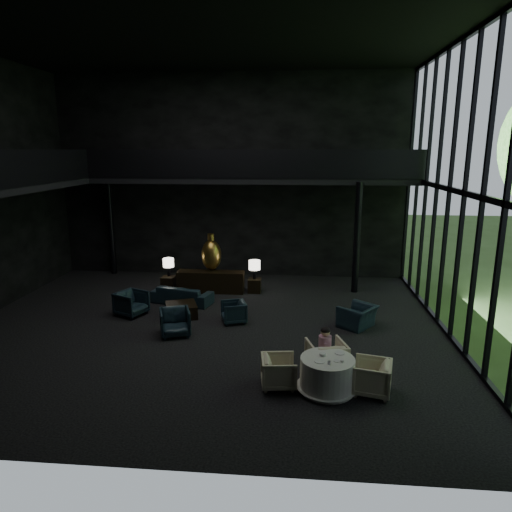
# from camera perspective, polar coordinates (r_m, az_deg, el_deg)

# --- Properties ---
(floor) EXTENTS (14.00, 12.00, 0.02)m
(floor) POSITION_cam_1_polar(r_m,az_deg,el_deg) (13.55, -6.53, -9.02)
(floor) COLOR black
(floor) RESTS_ON ground
(ceiling) EXTENTS (14.00, 12.00, 0.02)m
(ceiling) POSITION_cam_1_polar(r_m,az_deg,el_deg) (12.88, -7.56, 26.08)
(ceiling) COLOR black
(ceiling) RESTS_ON ground
(wall_back) EXTENTS (14.00, 0.04, 8.00)m
(wall_back) POSITION_cam_1_polar(r_m,az_deg,el_deg) (18.50, -3.11, 9.76)
(wall_back) COLOR black
(wall_back) RESTS_ON ground
(wall_front) EXTENTS (14.00, 0.04, 8.00)m
(wall_front) POSITION_cam_1_polar(r_m,az_deg,el_deg) (6.89, -17.39, 3.36)
(wall_front) COLOR black
(wall_front) RESTS_ON ground
(curtain_wall) EXTENTS (0.20, 12.00, 8.00)m
(curtain_wall) POSITION_cam_1_polar(r_m,az_deg,el_deg) (13.06, 24.62, 7.16)
(curtain_wall) COLOR black
(curtain_wall) RESTS_ON ground
(mezzanine_back) EXTENTS (12.00, 2.00, 0.25)m
(mezzanine_back) POSITION_cam_1_polar(r_m,az_deg,el_deg) (17.39, -0.27, 9.56)
(mezzanine_back) COLOR black
(mezzanine_back) RESTS_ON wall_back
(railing_left) EXTENTS (0.06, 12.00, 1.00)m
(railing_left) POSITION_cam_1_polar(r_m,az_deg,el_deg) (14.46, -27.15, 9.78)
(railing_left) COLOR black
(railing_left) RESTS_ON mezzanine_left
(railing_back) EXTENTS (12.00, 0.06, 1.00)m
(railing_back) POSITION_cam_1_polar(r_m,az_deg,el_deg) (16.37, -0.61, 11.43)
(railing_back) COLOR black
(railing_back) RESTS_ON mezzanine_back
(column_nw) EXTENTS (0.24, 0.24, 4.00)m
(column_nw) POSITION_cam_1_polar(r_m,az_deg,el_deg) (19.77, -17.69, 3.54)
(column_nw) COLOR black
(column_nw) RESTS_ON floor
(column_ne) EXTENTS (0.24, 0.24, 4.00)m
(column_ne) POSITION_cam_1_polar(r_m,az_deg,el_deg) (16.71, 12.50, 2.18)
(column_ne) COLOR black
(column_ne) RESTS_ON floor
(console) EXTENTS (2.43, 0.55, 0.77)m
(console) POSITION_cam_1_polar(r_m,az_deg,el_deg) (16.76, -5.68, -3.21)
(console) COLOR black
(console) RESTS_ON floor
(bronze_urn) EXTENTS (0.72, 0.72, 1.35)m
(bronze_urn) POSITION_cam_1_polar(r_m,az_deg,el_deg) (16.74, -5.61, 0.17)
(bronze_urn) COLOR #9D6022
(bronze_urn) RESTS_ON console
(side_table_left) EXTENTS (0.48, 0.48, 0.52)m
(side_table_left) POSITION_cam_1_polar(r_m,az_deg,el_deg) (17.21, -10.89, -3.39)
(side_table_left) COLOR black
(side_table_left) RESTS_ON floor
(table_lamp_left) EXTENTS (0.40, 0.40, 0.67)m
(table_lamp_left) POSITION_cam_1_polar(r_m,az_deg,el_deg) (17.12, -10.90, -0.92)
(table_lamp_left) COLOR black
(table_lamp_left) RESTS_ON side_table_left
(side_table_right) EXTENTS (0.46, 0.46, 0.51)m
(side_table_right) POSITION_cam_1_polar(r_m,az_deg,el_deg) (16.68, -0.18, -3.71)
(side_table_right) COLOR black
(side_table_right) RESTS_ON floor
(table_lamp_right) EXTENTS (0.41, 0.41, 0.69)m
(table_lamp_right) POSITION_cam_1_polar(r_m,az_deg,el_deg) (16.46, -0.19, -1.23)
(table_lamp_right) COLOR black
(table_lamp_right) RESTS_ON side_table_right
(sofa) EXTENTS (2.08, 1.07, 0.78)m
(sofa) POSITION_cam_1_polar(r_m,az_deg,el_deg) (15.70, -9.21, -4.45)
(sofa) COLOR black
(sofa) RESTS_ON floor
(lounge_armchair_west) EXTENTS (1.13, 1.16, 0.92)m
(lounge_armchair_west) POSITION_cam_1_polar(r_m,az_deg,el_deg) (14.91, -15.32, -5.45)
(lounge_armchair_west) COLOR black
(lounge_armchair_west) RESTS_ON floor
(lounge_armchair_east) EXTENTS (0.76, 0.79, 0.65)m
(lounge_armchair_east) POSITION_cam_1_polar(r_m,az_deg,el_deg) (13.86, -2.81, -6.99)
(lounge_armchair_east) COLOR black
(lounge_armchair_east) RESTS_ON floor
(lounge_armchair_south) EXTENTS (1.08, 1.04, 0.88)m
(lounge_armchair_south) POSITION_cam_1_polar(r_m,az_deg,el_deg) (13.09, -10.09, -7.89)
(lounge_armchair_south) COLOR black
(lounge_armchair_south) RESTS_ON floor
(window_armchair) EXTENTS (1.06, 1.11, 0.82)m
(window_armchair) POSITION_cam_1_polar(r_m,az_deg,el_deg) (13.78, 12.57, -7.05)
(window_armchair) COLOR black
(window_armchair) RESTS_ON floor
(coffee_table) EXTENTS (1.18, 1.18, 0.41)m
(coffee_table) POSITION_cam_1_polar(r_m,az_deg,el_deg) (14.53, -9.33, -6.70)
(coffee_table) COLOR black
(coffee_table) RESTS_ON floor
(dining_table) EXTENTS (1.33, 1.33, 0.75)m
(dining_table) POSITION_cam_1_polar(r_m,az_deg,el_deg) (10.29, 8.87, -14.65)
(dining_table) COLOR white
(dining_table) RESTS_ON floor
(dining_chair_north) EXTENTS (1.11, 1.08, 0.94)m
(dining_chair_north) POSITION_cam_1_polar(r_m,az_deg,el_deg) (10.97, 8.81, -11.97)
(dining_chair_north) COLOR #B4AF88
(dining_chair_north) RESTS_ON floor
(dining_chair_east) EXTENTS (0.92, 0.95, 0.82)m
(dining_chair_east) POSITION_cam_1_polar(r_m,az_deg,el_deg) (10.34, 14.27, -14.24)
(dining_chair_east) COLOR #B8B398
(dining_chair_east) RESTS_ON floor
(dining_chair_west) EXTENTS (0.77, 0.81, 0.75)m
(dining_chair_west) POSITION_cam_1_polar(r_m,az_deg,el_deg) (10.32, 2.87, -14.09)
(dining_chair_west) COLOR tan
(dining_chair_west) RESTS_ON floor
(child) EXTENTS (0.30, 0.30, 0.64)m
(child) POSITION_cam_1_polar(r_m,az_deg,el_deg) (10.92, 8.63, -10.38)
(child) COLOR #C37791
(child) RESTS_ON dining_chair_north
(plate_a) EXTENTS (0.28, 0.28, 0.01)m
(plate_a) POSITION_cam_1_polar(r_m,az_deg,el_deg) (9.93, 7.96, -12.90)
(plate_a) COLOR white
(plate_a) RESTS_ON dining_table
(plate_b) EXTENTS (0.27, 0.27, 0.01)m
(plate_b) POSITION_cam_1_polar(r_m,az_deg,el_deg) (10.37, 10.40, -11.83)
(plate_b) COLOR white
(plate_b) RESTS_ON dining_table
(saucer) EXTENTS (0.19, 0.19, 0.01)m
(saucer) POSITION_cam_1_polar(r_m,az_deg,el_deg) (10.01, 10.05, -12.78)
(saucer) COLOR white
(saucer) RESTS_ON dining_table
(coffee_cup) EXTENTS (0.09, 0.09, 0.05)m
(coffee_cup) POSITION_cam_1_polar(r_m,az_deg,el_deg) (9.96, 10.73, -12.73)
(coffee_cup) COLOR white
(coffee_cup) RESTS_ON saucer
(cereal_bowl) EXTENTS (0.14, 0.14, 0.07)m
(cereal_bowl) POSITION_cam_1_polar(r_m,az_deg,el_deg) (10.19, 8.30, -12.04)
(cereal_bowl) COLOR white
(cereal_bowl) RESTS_ON dining_table
(cream_pot) EXTENTS (0.08, 0.08, 0.07)m
(cream_pot) POSITION_cam_1_polar(r_m,az_deg,el_deg) (9.84, 9.11, -13.02)
(cream_pot) COLOR #99999E
(cream_pot) RESTS_ON dining_table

